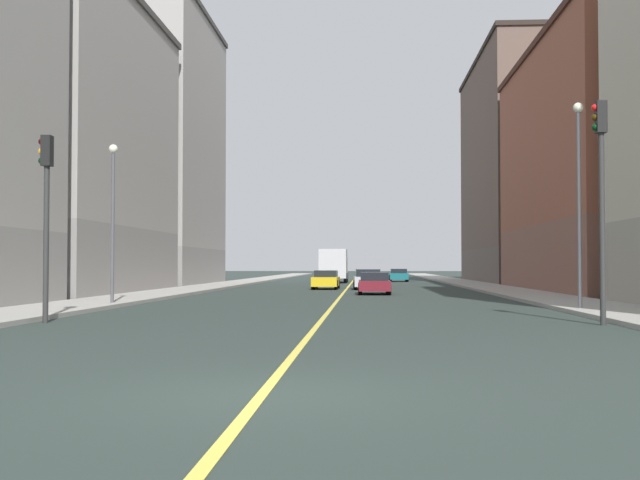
% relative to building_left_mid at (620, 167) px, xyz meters
% --- Properties ---
extents(ground_plane, '(400.00, 400.00, 0.00)m').
position_rel_building_left_mid_xyz_m(ground_plane, '(-17.18, -40.21, -7.78)').
color(ground_plane, '#293530').
rests_on(ground_plane, ground).
extents(sidewalk_left, '(3.47, 168.00, 0.15)m').
position_rel_building_left_mid_xyz_m(sidewalk_left, '(-7.08, 8.79, -7.71)').
color(sidewalk_left, '#9E9B93').
rests_on(sidewalk_left, ground).
extents(sidewalk_right, '(3.47, 168.00, 0.15)m').
position_rel_building_left_mid_xyz_m(sidewalk_right, '(-27.27, 8.79, -7.71)').
color(sidewalk_right, '#9E9B93').
rests_on(sidewalk_right, ground).
extents(lane_center_stripe, '(0.16, 154.00, 0.01)m').
position_rel_building_left_mid_xyz_m(lane_center_stripe, '(-17.18, 8.79, -7.78)').
color(lane_center_stripe, '#E5D14C').
rests_on(lane_center_stripe, ground).
extents(building_left_mid, '(11.00, 24.48, 15.55)m').
position_rel_building_left_mid_xyz_m(building_left_mid, '(0.00, 0.00, 0.00)').
color(building_left_mid, brown).
rests_on(building_left_mid, ground).
extents(building_left_far, '(11.00, 25.04, 21.15)m').
position_rel_building_left_mid_xyz_m(building_left_far, '(-0.00, 25.53, 2.80)').
color(building_left_far, brown).
rests_on(building_left_far, ground).
extents(building_right_midblock, '(11.00, 19.87, 17.28)m').
position_rel_building_left_mid_xyz_m(building_right_midblock, '(-34.35, -5.18, 0.86)').
color(building_right_midblock, gray).
rests_on(building_right_midblock, ground).
extents(building_right_distant, '(11.00, 17.95, 22.56)m').
position_rel_building_left_mid_xyz_m(building_right_distant, '(-34.35, 14.79, 3.50)').
color(building_right_distant, gray).
rests_on(building_right_distant, ground).
extents(traffic_light_left_near, '(0.40, 0.32, 6.29)m').
position_rel_building_left_mid_xyz_m(traffic_light_left_near, '(-9.23, -27.89, -3.73)').
color(traffic_light_left_near, '#2D2D2D').
rests_on(traffic_light_left_near, ground).
extents(traffic_light_right_near, '(0.40, 0.32, 5.47)m').
position_rel_building_left_mid_xyz_m(traffic_light_right_near, '(-25.15, -27.89, -4.21)').
color(traffic_light_right_near, '#2D2D2D').
rests_on(traffic_light_right_near, ground).
extents(street_lamp_left_near, '(0.36, 0.36, 7.35)m').
position_rel_building_left_mid_xyz_m(street_lamp_left_near, '(-8.22, -21.70, -3.19)').
color(street_lamp_left_near, '#4C4C51').
rests_on(street_lamp_left_near, ground).
extents(street_lamp_right_near, '(0.36, 0.36, 6.46)m').
position_rel_building_left_mid_xyz_m(street_lamp_right_near, '(-26.14, -18.69, -3.67)').
color(street_lamp_right_near, '#4C4C51').
rests_on(street_lamp_right_near, ground).
extents(car_teal, '(1.87, 4.10, 1.27)m').
position_rel_building_left_mid_xyz_m(car_teal, '(-12.58, 29.67, -7.15)').
color(car_teal, '#196670').
rests_on(car_teal, ground).
extents(car_yellow, '(1.83, 4.28, 1.30)m').
position_rel_building_left_mid_xyz_m(car_yellow, '(-18.59, 4.46, -7.14)').
color(car_yellow, gold).
rests_on(car_yellow, ground).
extents(car_silver, '(2.02, 4.41, 1.38)m').
position_rel_building_left_mid_xyz_m(car_silver, '(-15.71, 4.14, -7.12)').
color(car_silver, silver).
rests_on(car_silver, ground).
extents(car_maroon, '(1.86, 4.24, 1.26)m').
position_rel_building_left_mid_xyz_m(car_maroon, '(-15.36, -4.75, -7.16)').
color(car_maroon, maroon).
rests_on(car_maroon, ground).
extents(box_truck, '(2.57, 6.97, 3.11)m').
position_rel_building_left_mid_xyz_m(box_truck, '(-18.85, 24.12, -6.13)').
color(box_truck, beige).
rests_on(box_truck, ground).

